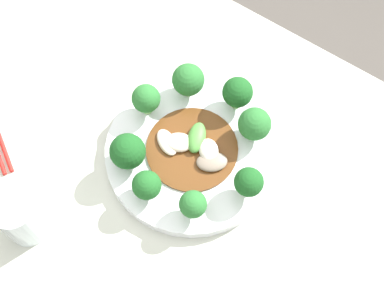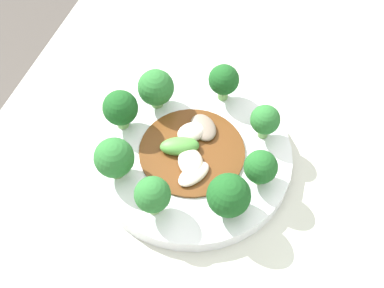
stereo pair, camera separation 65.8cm
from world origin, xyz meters
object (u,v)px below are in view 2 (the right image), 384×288
at_px(stirfry_center, 191,149).
at_px(broccoli_west, 153,195).
at_px(plate, 192,157).
at_px(broccoli_northeast, 156,88).
at_px(broccoli_north, 120,108).
at_px(broccoli_southwest, 229,196).
at_px(broccoli_south, 260,169).
at_px(broccoli_east, 224,80).
at_px(broccoli_southeast, 265,120).
at_px(broccoli_northwest, 114,158).

bearing_deg(stirfry_center, broccoli_west, 171.69).
xyz_separation_m(plate, broccoli_northeast, (0.07, 0.08, 0.05)).
distance_m(broccoli_northeast, broccoli_north, 0.06).
relative_size(broccoli_north, broccoli_southwest, 1.01).
bearing_deg(broccoli_south, plate, 80.46).
xyz_separation_m(plate, broccoli_west, (-0.10, 0.02, 0.05)).
xyz_separation_m(broccoli_east, broccoli_south, (-0.13, -0.09, -0.01)).
xyz_separation_m(broccoli_west, stirfry_center, (0.10, -0.02, -0.03)).
relative_size(broccoli_southwest, stirfry_center, 0.43).
bearing_deg(stirfry_center, broccoli_northeast, 49.94).
height_order(plate, broccoli_west, broccoli_west).
relative_size(broccoli_northeast, broccoli_south, 1.16).
bearing_deg(stirfry_center, plate, -128.10).
bearing_deg(broccoli_southeast, broccoli_east, 56.94).
xyz_separation_m(broccoli_east, broccoli_northwest, (-0.18, 0.10, -0.00)).
distance_m(broccoli_northeast, broccoli_southeast, 0.17).
bearing_deg(broccoli_northeast, broccoli_south, -114.83).
bearing_deg(broccoli_northeast, plate, -130.02).
relative_size(broccoli_south, stirfry_center, 0.37).
height_order(broccoli_north, stirfry_center, broccoli_north).
distance_m(broccoli_east, broccoli_northwest, 0.20).
bearing_deg(broccoli_east, broccoli_north, 128.99).
bearing_deg(broccoli_north, broccoli_northeast, -31.56).
bearing_deg(broccoli_northeast, broccoli_southwest, -131.85).
height_order(broccoli_northeast, broccoli_south, broccoli_northeast).
relative_size(broccoli_north, broccoli_east, 1.04).
distance_m(plate, stirfry_center, 0.02).
distance_m(broccoli_east, broccoli_south, 0.16).
distance_m(broccoli_northwest, broccoli_south, 0.19).
bearing_deg(broccoli_southwest, plate, 46.31).
bearing_deg(broccoli_north, broccoli_southwest, -114.18).
bearing_deg(broccoli_northwest, broccoli_west, -117.35).
bearing_deg(broccoli_southwest, broccoli_west, 109.60).
height_order(plate, broccoli_north, broccoli_north).
xyz_separation_m(plate, stirfry_center, (0.00, 0.00, 0.02)).
bearing_deg(broccoli_west, broccoli_southeast, -32.10).
height_order(broccoli_northeast, broccoli_east, broccoli_northeast).
bearing_deg(broccoli_southwest, broccoli_northwest, 88.85).
distance_m(broccoli_northeast, broccoli_south, 0.20).
bearing_deg(broccoli_north, broccoli_northwest, -161.99).
bearing_deg(plate, broccoli_west, 170.66).
height_order(broccoli_north, broccoli_east, broccoli_north).
distance_m(broccoli_southeast, broccoli_south, 0.08).
bearing_deg(plate, stirfry_center, 51.90).
relative_size(broccoli_southwest, broccoli_northwest, 0.98).
distance_m(broccoli_southwest, broccoli_south, 0.06).
height_order(plate, broccoli_southwest, broccoli_southwest).
height_order(broccoli_northeast, broccoli_north, same).
bearing_deg(broccoli_northwest, plate, -51.82).
bearing_deg(stirfry_center, broccoli_northwest, 129.30).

